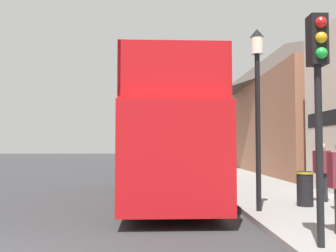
# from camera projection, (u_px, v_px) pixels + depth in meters

# --- Properties ---
(ground_plane) EXTENTS (144.00, 144.00, 0.00)m
(ground_plane) POSITION_uv_depth(u_px,v_px,m) (111.00, 173.00, 26.80)
(ground_plane) COLOR #333335
(sidewalk) EXTENTS (3.86, 108.00, 0.14)m
(sidewalk) POSITION_uv_depth(u_px,v_px,m) (227.00, 175.00, 23.97)
(sidewalk) COLOR gray
(sidewalk) RESTS_ON ground_plane
(brick_terrace_rear) EXTENTS (6.00, 21.00, 9.21)m
(brick_terrace_rear) POSITION_uv_depth(u_px,v_px,m) (286.00, 107.00, 28.05)
(brick_terrace_rear) COLOR #9E664C
(brick_terrace_rear) RESTS_ON ground_plane
(tour_bus) EXTENTS (2.77, 9.57, 4.15)m
(tour_bus) POSITION_uv_depth(u_px,v_px,m) (167.00, 145.00, 13.09)
(tour_bus) COLOR red
(tour_bus) RESTS_ON ground_plane
(parked_car_ahead_of_bus) EXTENTS (1.77, 4.19, 1.51)m
(parked_car_ahead_of_bus) POSITION_uv_depth(u_px,v_px,m) (181.00, 168.00, 19.67)
(parked_car_ahead_of_bus) COLOR navy
(parked_car_ahead_of_bus) RESTS_ON ground_plane
(pedestrian_third) EXTENTS (0.46, 0.25, 1.76)m
(pedestrian_third) POSITION_uv_depth(u_px,v_px,m) (322.00, 166.00, 11.73)
(pedestrian_third) COLOR #232328
(pedestrian_third) RESTS_ON sidewalk
(traffic_signal) EXTENTS (0.28, 0.42, 3.85)m
(traffic_signal) POSITION_uv_depth(u_px,v_px,m) (318.00, 76.00, 6.54)
(traffic_signal) COLOR black
(traffic_signal) RESTS_ON sidewalk
(lamp_post_nearest) EXTENTS (0.35, 0.35, 4.73)m
(lamp_post_nearest) POSITION_uv_depth(u_px,v_px,m) (257.00, 85.00, 10.21)
(lamp_post_nearest) COLOR black
(lamp_post_nearest) RESTS_ON sidewalk
(lamp_post_second) EXTENTS (0.35, 0.35, 4.71)m
(lamp_post_second) POSITION_uv_depth(u_px,v_px,m) (219.00, 113.00, 18.62)
(lamp_post_second) COLOR black
(lamp_post_second) RESTS_ON sidewalk
(litter_bin) EXTENTS (0.48, 0.48, 0.96)m
(litter_bin) POSITION_uv_depth(u_px,v_px,m) (305.00, 188.00, 10.88)
(litter_bin) COLOR black
(litter_bin) RESTS_ON sidewalk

